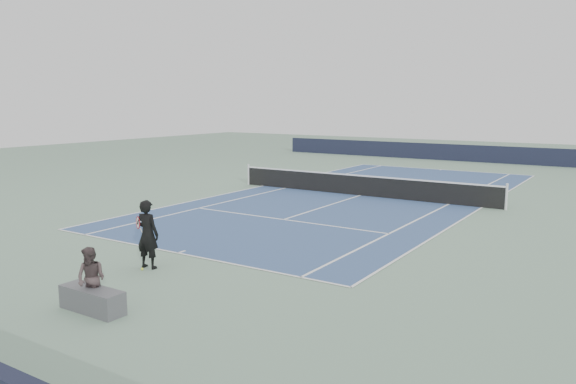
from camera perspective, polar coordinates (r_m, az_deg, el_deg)
The scene contains 7 objects.
ground at distance 26.01m, azimuth 7.33°, elevation -0.37°, with size 80.00×80.00×0.00m, color gray.
court_surface at distance 26.01m, azimuth 7.33°, elevation -0.36°, with size 10.97×23.77×0.01m, color #344E7C.
tennis_net at distance 25.93m, azimuth 7.36°, elevation 0.73°, with size 12.90×0.10×1.07m.
windscreen_far at distance 42.66m, azimuth 17.84°, elevation 3.77°, with size 30.00×0.25×1.20m, color black.
tennis_player at distance 14.91m, azimuth -14.09°, elevation -4.17°, with size 0.82×0.57×1.80m.
tennis_ball at distance 14.96m, azimuth -14.60°, elevation -7.58°, with size 0.07×0.07×0.07m, color yellow.
spectator_bench at distance 12.32m, azimuth -19.32°, elevation -9.25°, with size 1.60×0.88×1.35m.
Camera 1 is at (11.04, -23.16, 4.26)m, focal length 35.00 mm.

